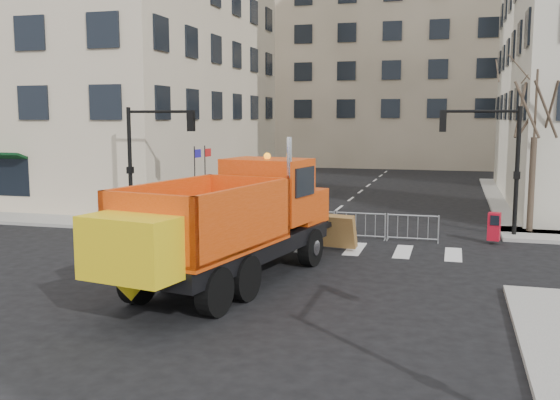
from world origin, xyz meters
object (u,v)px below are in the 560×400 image
(cop_c, at_px, (277,229))
(cop_a, at_px, (285,220))
(plow_truck, at_px, (229,221))
(worker, at_px, (124,207))
(cop_b, at_px, (279,223))
(newspaper_box, at_px, (494,227))

(cop_c, bearing_deg, cop_a, -137.30)
(plow_truck, relative_size, worker, 7.29)
(worker, bearing_deg, cop_a, -49.07)
(cop_a, height_order, cop_b, cop_a)
(plow_truck, bearing_deg, worker, 56.33)
(plow_truck, xyz_separation_m, newspaper_box, (7.92, 8.46, -1.24))
(cop_a, relative_size, newspaper_box, 1.61)
(cop_a, distance_m, cop_b, 0.41)
(cop_b, bearing_deg, cop_a, -109.31)
(cop_c, xyz_separation_m, worker, (-7.92, 2.72, 0.11))
(cop_a, relative_size, cop_b, 1.07)
(worker, bearing_deg, plow_truck, -85.78)
(cop_a, bearing_deg, newspaper_box, 175.33)
(cop_a, height_order, cop_c, cop_a)
(plow_truck, distance_m, cop_a, 6.74)
(cop_a, bearing_deg, worker, -25.06)
(plow_truck, height_order, cop_c, plow_truck)
(plow_truck, height_order, newspaper_box, plow_truck)
(newspaper_box, bearing_deg, cop_b, -152.91)
(cop_b, bearing_deg, newspaper_box, -163.38)
(newspaper_box, bearing_deg, cop_c, -144.02)
(cop_a, xyz_separation_m, worker, (-7.74, 1.05, 0.06))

